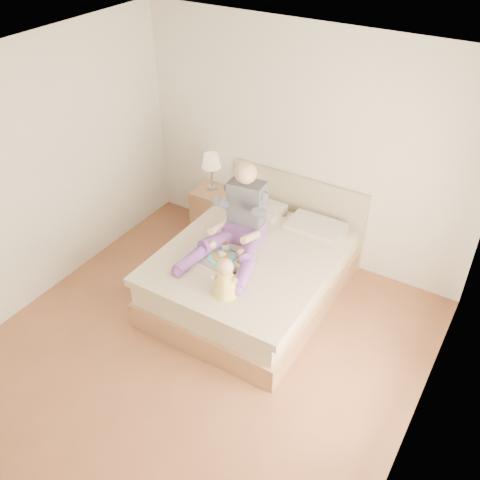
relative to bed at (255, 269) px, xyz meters
The scene contains 7 objects.
room 1.61m from the bed, 85.70° to the right, with size 4.02×4.22×2.71m.
bed is the anchor object (origin of this frame).
nightstand 1.34m from the bed, 143.39° to the left, with size 0.49×0.44×0.58m.
lamp 1.52m from the bed, 143.28° to the left, with size 0.24×0.24×0.48m.
adult 0.59m from the bed, 166.57° to the right, with size 0.78×1.14×0.92m.
tray 0.50m from the bed, 106.76° to the right, with size 0.50×0.41×0.13m.
baby 0.90m from the bed, 81.33° to the right, with size 0.28×0.36×0.40m.
Camera 1 is at (2.22, -2.86, 3.97)m, focal length 40.00 mm.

